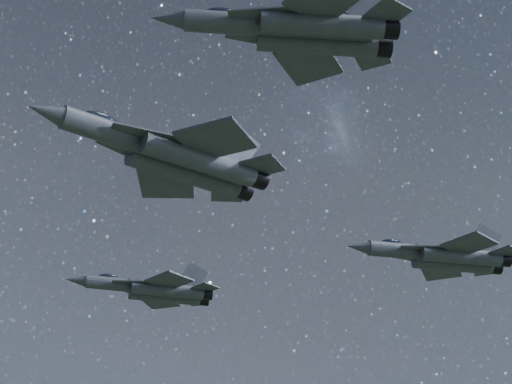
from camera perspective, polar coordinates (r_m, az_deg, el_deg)
name	(u,v)px	position (r m, az deg, el deg)	size (l,w,h in m)	color
jet_lead	(174,156)	(60.60, -5.98, 2.60)	(20.36, 14.03, 5.11)	#32373F
jet_left	(154,290)	(85.95, -7.40, -7.06)	(16.41, 11.43, 4.13)	#32373F
jet_right	(299,30)	(51.04, 3.18, 11.69)	(16.35, 10.99, 4.13)	#32373F
jet_slot	(444,256)	(78.57, 13.48, -4.57)	(17.06, 11.72, 4.28)	#32373F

